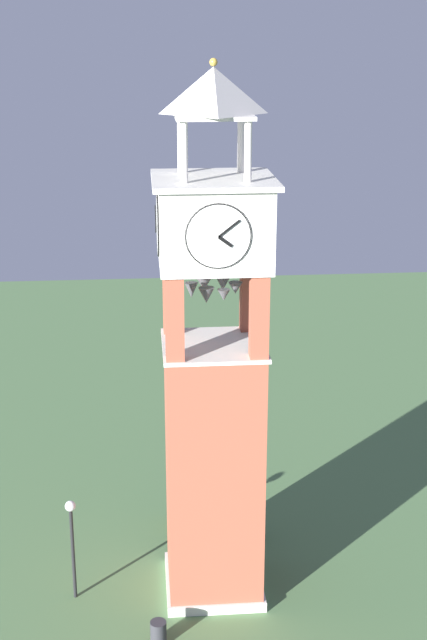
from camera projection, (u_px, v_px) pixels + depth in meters
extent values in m
plane|color=#517547|center=(213.00, 585.00, 30.69)|extent=(80.00, 80.00, 0.00)
cube|color=#9E4C38|center=(213.00, 472.00, 29.27)|extent=(3.11, 3.11, 8.91)
cube|color=silver|center=(213.00, 581.00, 30.63)|extent=(3.31, 3.31, 0.35)
cube|color=black|center=(210.00, 532.00, 31.80)|extent=(1.10, 0.04, 2.20)
cylinder|color=silver|center=(210.00, 498.00, 31.36)|extent=(1.10, 0.04, 1.10)
cube|color=#9E4C38|center=(249.00, 294.00, 28.73)|extent=(0.56, 0.56, 2.74)
cube|color=#9E4C38|center=(171.00, 295.00, 28.53)|extent=(0.56, 0.56, 2.74)
cube|color=#9E4C38|center=(259.00, 318.00, 26.33)|extent=(0.56, 0.56, 2.74)
cube|color=#9E4C38|center=(175.00, 320.00, 26.13)|extent=(0.56, 0.56, 2.74)
cube|color=silver|center=(213.00, 345.00, 27.84)|extent=(3.27, 3.27, 0.12)
cone|color=#4C4C51|center=(191.00, 290.00, 27.14)|extent=(0.41, 0.41, 0.48)
cone|color=#4C4C51|center=(206.00, 295.00, 26.62)|extent=(0.50, 0.50, 0.49)
cone|color=#4C4C51|center=(224.00, 295.00, 26.66)|extent=(0.40, 0.40, 0.35)
cone|color=#4C4C51|center=(235.00, 288.00, 27.38)|extent=(0.45, 0.45, 0.37)
cone|color=#4C4C51|center=(223.00, 284.00, 27.85)|extent=(0.47, 0.47, 0.44)
cone|color=#4C4C51|center=(204.00, 284.00, 27.85)|extent=(0.53, 0.53, 0.43)
cube|color=silver|center=(213.00, 224.00, 26.60)|extent=(3.35, 3.35, 2.51)
cylinder|color=white|center=(209.00, 213.00, 28.20)|extent=(1.91, 0.05, 1.91)
torus|color=black|center=(209.00, 213.00, 28.20)|extent=(1.93, 0.06, 1.93)
cube|color=black|center=(215.00, 217.00, 28.31)|extent=(0.44, 0.03, 0.36)
cube|color=black|center=(218.00, 205.00, 28.20)|extent=(0.64, 0.03, 0.52)
cylinder|color=white|center=(218.00, 236.00, 25.00)|extent=(1.91, 0.05, 1.91)
torus|color=black|center=(218.00, 236.00, 25.00)|extent=(1.93, 0.06, 1.93)
cube|color=black|center=(225.00, 242.00, 25.00)|extent=(0.44, 0.03, 0.36)
cube|color=black|center=(229.00, 229.00, 24.89)|extent=(0.64, 0.03, 0.52)
cylinder|color=white|center=(269.00, 223.00, 26.73)|extent=(0.05, 1.91, 1.91)
torus|color=black|center=(269.00, 223.00, 26.73)|extent=(0.06, 1.93, 1.93)
cube|color=black|center=(270.00, 226.00, 26.96)|extent=(0.03, 0.44, 0.36)
cube|color=black|center=(269.00, 213.00, 26.94)|extent=(0.03, 0.64, 0.52)
cylinder|color=white|center=(158.00, 225.00, 26.46)|extent=(0.05, 1.91, 1.91)
torus|color=black|center=(158.00, 225.00, 26.46)|extent=(0.06, 1.93, 1.93)
cube|color=black|center=(156.00, 228.00, 26.68)|extent=(0.03, 0.44, 0.36)
cube|color=black|center=(155.00, 215.00, 26.67)|extent=(0.03, 0.64, 0.52)
cube|color=silver|center=(213.00, 180.00, 26.17)|extent=(3.71, 3.71, 0.16)
cylinder|color=silver|center=(241.00, 144.00, 26.81)|extent=(0.22, 0.22, 1.74)
cylinder|color=silver|center=(181.00, 144.00, 26.67)|extent=(0.22, 0.22, 1.74)
cylinder|color=silver|center=(248.00, 152.00, 25.07)|extent=(0.22, 0.22, 1.74)
cylinder|color=silver|center=(184.00, 152.00, 24.93)|extent=(0.22, 0.22, 1.74)
cube|color=silver|center=(213.00, 116.00, 25.58)|extent=(2.28, 2.28, 0.12)
pyramid|color=silver|center=(213.00, 90.00, 25.35)|extent=(2.28, 2.28, 1.33)
sphere|color=#B79338|center=(213.00, 62.00, 25.10)|extent=(0.24, 0.24, 0.24)
cube|color=brown|center=(185.00, 516.00, 34.21)|extent=(1.17, 1.61, 0.06)
cube|color=brown|center=(181.00, 511.00, 34.02)|extent=(0.83, 1.42, 0.44)
cube|color=#2D2D33|center=(175.00, 513.00, 34.85)|extent=(0.38, 0.26, 0.42)
cube|color=#2D2D33|center=(195.00, 529.00, 33.72)|extent=(0.38, 0.26, 0.42)
cylinder|color=black|center=(73.00, 554.00, 29.54)|extent=(0.12, 0.12, 3.36)
sphere|color=silver|center=(70.00, 506.00, 28.95)|extent=(0.36, 0.36, 0.36)
cylinder|color=#2D2D33|center=(158.00, 633.00, 27.67)|extent=(0.52, 0.52, 0.80)
ellipsoid|color=#336638|center=(243.00, 524.00, 33.48)|extent=(0.93, 0.93, 1.07)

